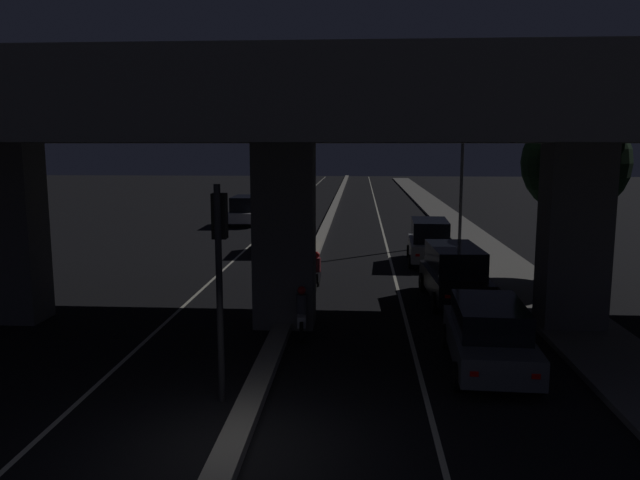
# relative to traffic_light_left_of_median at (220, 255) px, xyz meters

# --- Properties ---
(ground_plane) EXTENTS (200.00, 200.00, 0.00)m
(ground_plane) POSITION_rel_traffic_light_left_of_median_xyz_m (0.67, -2.35, -3.18)
(ground_plane) COLOR black
(lane_line_left_inner) EXTENTS (0.12, 126.00, 0.00)m
(lane_line_left_inner) POSITION_rel_traffic_light_left_of_median_xyz_m (-3.07, 32.65, -3.18)
(lane_line_left_inner) COLOR beige
(lane_line_left_inner) RESTS_ON ground_plane
(lane_line_right_inner) EXTENTS (0.12, 126.00, 0.00)m
(lane_line_right_inner) POSITION_rel_traffic_light_left_of_median_xyz_m (4.40, 32.65, -3.18)
(lane_line_right_inner) COLOR beige
(lane_line_right_inner) RESTS_ON ground_plane
(median_divider) EXTENTS (0.53, 126.00, 0.23)m
(median_divider) POSITION_rel_traffic_light_left_of_median_xyz_m (0.67, 32.65, -3.07)
(median_divider) COLOR gray
(median_divider) RESTS_ON ground_plane
(sidewalk_right) EXTENTS (2.49, 126.00, 0.16)m
(sidewalk_right) POSITION_rel_traffic_light_left_of_median_xyz_m (9.41, 25.65, -3.10)
(sidewalk_right) COLOR slate
(sidewalk_right) RESTS_ON ground_plane
(elevated_overpass) EXTENTS (34.55, 12.10, 8.35)m
(elevated_overpass) POSITION_rel_traffic_light_left_of_median_xyz_m (0.44, 5.74, 3.09)
(elevated_overpass) COLOR #5B5956
(elevated_overpass) RESTS_ON ground_plane
(traffic_light_left_of_median) EXTENTS (0.30, 0.49, 4.66)m
(traffic_light_left_of_median) POSITION_rel_traffic_light_left_of_median_xyz_m (0.00, 0.00, 0.00)
(traffic_light_left_of_median) COLOR black
(traffic_light_left_of_median) RESTS_ON ground_plane
(street_lamp) EXTENTS (2.39, 0.32, 7.98)m
(street_lamp) POSITION_rel_traffic_light_left_of_median_xyz_m (8.20, 22.35, 1.55)
(street_lamp) COLOR #2D2D30
(street_lamp) RESTS_ON ground_plane
(car_grey_lead) EXTENTS (2.14, 4.66, 1.67)m
(car_grey_lead) POSITION_rel_traffic_light_left_of_median_xyz_m (6.09, 2.26, -2.31)
(car_grey_lead) COLOR #515459
(car_grey_lead) RESTS_ON ground_plane
(car_black_second) EXTENTS (2.15, 4.71, 1.94)m
(car_black_second) POSITION_rel_traffic_light_left_of_median_xyz_m (6.26, 9.04, -2.16)
(car_black_second) COLOR black
(car_black_second) RESTS_ON ground_plane
(car_silver_third) EXTENTS (2.13, 4.30, 2.01)m
(car_silver_third) POSITION_rel_traffic_light_left_of_median_xyz_m (6.17, 16.23, -2.14)
(car_silver_third) COLOR gray
(car_silver_third) RESTS_ON ground_plane
(car_taxi_yellow_lead_oncoming) EXTENTS (2.10, 4.05, 1.91)m
(car_taxi_yellow_lead_oncoming) POSITION_rel_traffic_light_left_of_median_xyz_m (-1.11, 19.10, -2.19)
(car_taxi_yellow_lead_oncoming) COLOR gold
(car_taxi_yellow_lead_oncoming) RESTS_ON ground_plane
(car_white_second_oncoming) EXTENTS (1.96, 4.45, 1.97)m
(car_white_second_oncoming) POSITION_rel_traffic_light_left_of_median_xyz_m (-4.98, 29.59, -2.16)
(car_white_second_oncoming) COLOR silver
(car_white_second_oncoming) RESTS_ON ground_plane
(motorcycle_white_filtering_near) EXTENTS (0.34, 1.82, 1.47)m
(motorcycle_white_filtering_near) POSITION_rel_traffic_light_left_of_median_xyz_m (1.28, 4.58, -2.56)
(motorcycle_white_filtering_near) COLOR black
(motorcycle_white_filtering_near) RESTS_ON ground_plane
(motorcycle_black_filtering_mid) EXTENTS (0.34, 1.80, 1.46)m
(motorcycle_black_filtering_mid) POSITION_rel_traffic_light_left_of_median_xyz_m (1.30, 10.45, -2.56)
(motorcycle_black_filtering_mid) COLOR black
(motorcycle_black_filtering_mid) RESTS_ON ground_plane
(pedestrian_on_sidewalk) EXTENTS (0.37, 0.37, 1.64)m
(pedestrian_on_sidewalk) POSITION_rel_traffic_light_left_of_median_xyz_m (9.60, 9.98, -2.21)
(pedestrian_on_sidewalk) COLOR black
(pedestrian_on_sidewalk) RESTS_ON sidewalk_right
(roadside_tree_kerbside_near) EXTENTS (4.25, 4.25, 6.87)m
(roadside_tree_kerbside_near) POSITION_rel_traffic_light_left_of_median_xyz_m (11.59, 13.24, 1.55)
(roadside_tree_kerbside_near) COLOR #38281C
(roadside_tree_kerbside_near) RESTS_ON ground_plane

